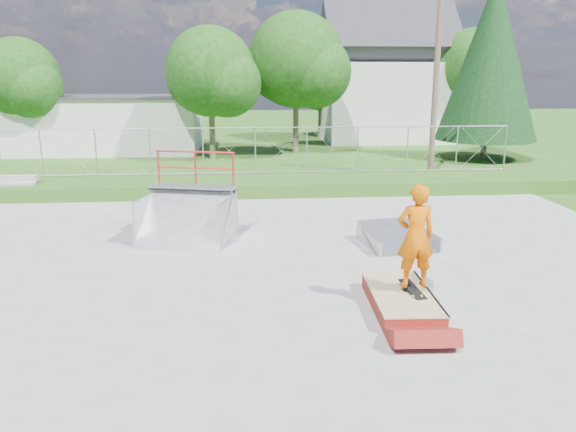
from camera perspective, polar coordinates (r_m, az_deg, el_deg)
name	(u,v)px	position (r m, az deg, el deg)	size (l,w,h in m)	color
ground	(270,282)	(11.90, -1.85, -6.69)	(120.00, 120.00, 0.00)	#284E16
concrete_pad	(270,281)	(11.89, -1.85, -6.60)	(20.00, 16.00, 0.04)	gray
grass_berm	(256,185)	(21.00, -3.22, 3.17)	(24.00, 3.00, 0.50)	#284E16
grind_box	(401,301)	(10.70, 11.40, -8.45)	(1.19, 2.30, 0.34)	maroon
quarter_pipe	(185,200)	(14.56, -10.46, 1.61)	(2.26, 1.92, 2.26)	gray
flat_bank_ramp	(398,238)	(14.43, 11.14, -2.16)	(1.62, 1.73, 0.50)	gray
skateboard	(413,290)	(10.70, 12.54, -7.31)	(0.22, 0.80, 0.02)	black
skater	(415,240)	(10.39, 12.82, -2.40)	(0.70, 0.46, 1.91)	#D95D02
concrete_stairs	(12,189)	(21.68, -26.25, 2.48)	(1.50, 1.60, 0.80)	gray
chain_link_fence	(255,151)	(21.80, -3.34, 6.63)	(20.00, 0.06, 1.80)	#919599
utility_building_flat	(110,124)	(34.05, -17.65, 8.86)	(10.00, 6.00, 3.00)	silver
gable_house	(386,81)	(38.32, 9.89, 13.31)	(8.40, 6.08, 8.94)	silver
utility_pole	(436,81)	(24.48, 14.79, 13.12)	(0.24, 0.24, 8.00)	brown
tree_left_near	(215,75)	(28.97, -7.40, 14.01)	(4.76, 4.48, 6.65)	brown
tree_center	(302,63)	(31.11, 1.40, 15.24)	(5.44, 5.12, 7.60)	brown
tree_left_far	(23,81)	(32.93, -25.35, 12.28)	(4.42, 4.16, 6.18)	brown
tree_right_far	(478,70)	(37.95, 18.74, 13.86)	(5.10, 4.80, 7.12)	brown
tree_back_mid	(324,84)	(39.40, 3.70, 13.21)	(4.08, 3.84, 5.70)	brown
conifer_tree	(491,58)	(30.80, 19.93, 14.82)	(5.04, 5.04, 9.10)	brown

